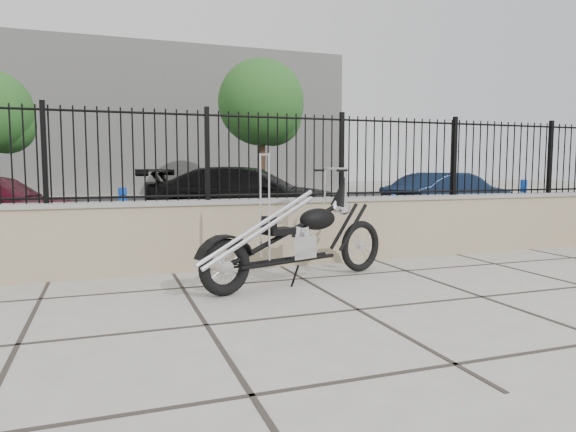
# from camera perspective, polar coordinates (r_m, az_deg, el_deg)

# --- Properties ---
(ground_plane) EXTENTS (90.00, 90.00, 0.00)m
(ground_plane) POSITION_cam_1_polar(r_m,az_deg,el_deg) (5.18, 7.77, -10.29)
(ground_plane) COLOR #99968E
(ground_plane) RESTS_ON ground
(parking_lot) EXTENTS (30.00, 30.00, 0.00)m
(parking_lot) POSITION_cam_1_polar(r_m,az_deg,el_deg) (17.14, -11.78, 0.59)
(parking_lot) COLOR black
(parking_lot) RESTS_ON ground
(retaining_wall) EXTENTS (14.00, 0.36, 0.96)m
(retaining_wall) POSITION_cam_1_polar(r_m,az_deg,el_deg) (7.36, -1.16, -1.77)
(retaining_wall) COLOR gray
(retaining_wall) RESTS_ON ground_plane
(iron_fence) EXTENTS (14.00, 0.08, 1.20)m
(iron_fence) POSITION_cam_1_polar(r_m,az_deg,el_deg) (7.30, -1.17, 6.67)
(iron_fence) COLOR black
(iron_fence) RESTS_ON retaining_wall
(background_building) EXTENTS (22.00, 6.00, 8.00)m
(background_building) POSITION_cam_1_polar(r_m,az_deg,el_deg) (31.12, -15.49, 9.97)
(background_building) COLOR beige
(background_building) RESTS_ON ground_plane
(chopper_motorcycle) EXTENTS (2.65, 1.29, 1.58)m
(chopper_motorcycle) POSITION_cam_1_polar(r_m,az_deg,el_deg) (6.15, 0.94, -0.25)
(chopper_motorcycle) COLOR black
(chopper_motorcycle) RESTS_ON ground_plane
(car_black) EXTENTS (5.28, 3.99, 1.43)m
(car_black) POSITION_cam_1_polar(r_m,az_deg,el_deg) (12.07, -4.27, 2.11)
(car_black) COLOR black
(car_black) RESTS_ON parking_lot
(car_blue) EXTENTS (4.07, 2.22, 1.27)m
(car_blue) POSITION_cam_1_polar(r_m,az_deg,el_deg) (14.19, 17.56, 2.05)
(car_blue) COLOR black
(car_blue) RESTS_ON parking_lot
(bollard_a) EXTENTS (0.17, 0.17, 1.08)m
(bollard_a) POSITION_cam_1_polar(r_m,az_deg,el_deg) (8.68, -17.83, -0.53)
(bollard_a) COLOR #0B18A8
(bollard_a) RESTS_ON ground_plane
(bollard_b) EXTENTS (0.12, 0.12, 0.85)m
(bollard_b) POSITION_cam_1_polar(r_m,az_deg,el_deg) (10.89, 11.59, 0.15)
(bollard_b) COLOR #0D15C3
(bollard_b) RESTS_ON ground_plane
(bollard_c) EXTENTS (0.18, 0.18, 1.14)m
(bollard_c) POSITION_cam_1_polar(r_m,az_deg,el_deg) (12.14, 24.64, 0.99)
(bollard_c) COLOR #0B42AF
(bollard_c) RESTS_ON ground_plane
(tree_right) EXTENTS (3.68, 3.68, 6.20)m
(tree_right) POSITION_cam_1_polar(r_m,az_deg,el_deg) (22.43, -3.00, 12.92)
(tree_right) COLOR #382619
(tree_right) RESTS_ON ground_plane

